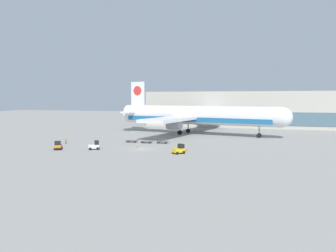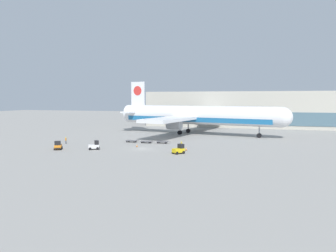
% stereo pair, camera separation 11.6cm
% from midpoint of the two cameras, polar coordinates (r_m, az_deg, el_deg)
% --- Properties ---
extents(ground_plane, '(400.00, 400.00, 0.00)m').
position_cam_midpoint_polar(ground_plane, '(73.99, -4.54, -3.99)').
color(ground_plane, gray).
extents(terminal_building, '(90.00, 18.20, 14.00)m').
position_cam_midpoint_polar(terminal_building, '(135.12, 15.70, 2.81)').
color(terminal_building, '#BCB7A8').
rests_on(terminal_building, ground_plane).
extents(airplane_main, '(57.45, 48.63, 17.00)m').
position_cam_midpoint_polar(airplane_main, '(103.83, 4.47, 1.79)').
color(airplane_main, white).
rests_on(airplane_main, ground_plane).
extents(baggage_tug_foreground, '(2.82, 2.56, 2.00)m').
position_cam_midpoint_polar(baggage_tug_foreground, '(74.49, -12.71, -3.35)').
color(baggage_tug_foreground, silver).
rests_on(baggage_tug_foreground, ground_plane).
extents(baggage_tug_mid, '(2.49, 2.81, 2.00)m').
position_cam_midpoint_polar(baggage_tug_mid, '(76.43, -18.64, -3.28)').
color(baggage_tug_mid, orange).
rests_on(baggage_tug_mid, ground_plane).
extents(baggage_tug_far, '(2.68, 2.78, 2.00)m').
position_cam_midpoint_polar(baggage_tug_far, '(67.30, 1.90, -4.10)').
color(baggage_tug_far, yellow).
rests_on(baggage_tug_far, ground_plane).
extents(baggage_dolly_lead, '(3.71, 1.53, 0.48)m').
position_cam_midpoint_polar(baggage_dolly_lead, '(85.38, -6.43, -2.56)').
color(baggage_dolly_lead, '#56565B').
rests_on(baggage_dolly_lead, ground_plane).
extents(baggage_dolly_second, '(3.71, 1.53, 0.48)m').
position_cam_midpoint_polar(baggage_dolly_second, '(83.49, -3.84, -2.71)').
color(baggage_dolly_second, '#56565B').
rests_on(baggage_dolly_second, ground_plane).
extents(baggage_dolly_third, '(3.71, 1.53, 0.48)m').
position_cam_midpoint_polar(baggage_dolly_third, '(82.80, -1.04, -2.76)').
color(baggage_dolly_third, '#56565B').
rests_on(baggage_dolly_third, ground_plane).
extents(ground_crew_near, '(0.34, 0.53, 1.69)m').
position_cam_midpoint_polar(ground_crew_near, '(85.79, -17.40, -2.31)').
color(ground_crew_near, black).
rests_on(ground_crew_near, ground_plane).
extents(ground_crew_far, '(0.41, 0.45, 1.79)m').
position_cam_midpoint_polar(ground_crew_far, '(73.25, 2.32, -3.23)').
color(ground_crew_far, black).
rests_on(ground_crew_far, ground_plane).
extents(traffic_cone_near, '(0.40, 0.40, 0.78)m').
position_cam_midpoint_polar(traffic_cone_near, '(71.51, 3.15, -3.98)').
color(traffic_cone_near, black).
rests_on(traffic_cone_near, ground_plane).
extents(traffic_cone_far, '(0.40, 0.40, 0.69)m').
position_cam_midpoint_polar(traffic_cone_far, '(77.01, -5.46, -3.39)').
color(traffic_cone_far, black).
rests_on(traffic_cone_far, ground_plane).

